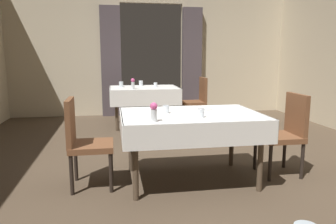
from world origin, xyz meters
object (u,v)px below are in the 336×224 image
object	(u,v)px
glass_mid_c	(201,113)
glass_far_c	(121,84)
plate_mid_d	(202,109)
glass_far_d	(156,85)
chair_far_right	(197,99)
glass_far_b	(141,83)
glass_mid_b	(166,109)
flower_vase_mid	(154,111)
flower_vase_far	(133,83)
dining_table_mid	(191,121)
chair_mid_right	(286,130)
dining_table_far	(144,92)
chair_mid_left	(83,139)

from	to	relation	value
glass_mid_c	glass_far_c	xyz separation A→B (m)	(-0.69, 3.28, 0.01)
plate_mid_d	glass_far_d	distance (m)	2.68
chair_far_right	glass_far_b	distance (m)	1.18
plate_mid_d	glass_mid_b	bearing A→B (deg)	-159.35
flower_vase_mid	flower_vase_far	bearing A→B (deg)	90.15
dining_table_mid	flower_vase_far	size ratio (longest dim) A/B	7.55
chair_mid_right	plate_mid_d	distance (m)	0.99
dining_table_mid	glass_mid_b	size ratio (longest dim) A/B	17.40
glass_far_d	glass_mid_b	bearing A→B (deg)	-95.26
chair_far_right	glass_far_d	bearing A→B (deg)	176.37
dining_table_far	glass_far_c	xyz separation A→B (m)	(-0.43, 0.13, 0.15)
chair_mid_left	chair_mid_right	bearing A→B (deg)	0.19
dining_table_far	glass_far_c	size ratio (longest dim) A/B	12.19
plate_mid_d	glass_far_c	distance (m)	2.94
flower_vase_far	glass_far_b	distance (m)	0.69
chair_mid_right	glass_far_d	xyz separation A→B (m)	(-1.12, 2.85, 0.28)
chair_far_right	flower_vase_far	bearing A→B (deg)	-169.28
flower_vase_mid	glass_far_c	world-z (taller)	flower_vase_mid
chair_mid_right	glass_mid_c	world-z (taller)	chair_mid_right
flower_vase_mid	chair_mid_right	bearing A→B (deg)	14.32
flower_vase_mid	flower_vase_far	size ratio (longest dim) A/B	0.92
dining_table_far	plate_mid_d	bearing A→B (deg)	-81.60
chair_far_right	flower_vase_mid	world-z (taller)	same
plate_mid_d	flower_vase_far	xyz separation A→B (m)	(-0.63, 2.38, 0.10)
dining_table_far	glass_far_b	size ratio (longest dim) A/B	12.51
chair_far_right	flower_vase_far	size ratio (longest dim) A/B	4.75
chair_mid_right	glass_far_b	bearing A→B (deg)	113.11
flower_vase_mid	glass_mid_b	distance (m)	0.46
chair_mid_right	plate_mid_d	size ratio (longest dim) A/B	4.04
dining_table_mid	glass_far_b	world-z (taller)	glass_far_b
plate_mid_d	flower_vase_far	world-z (taller)	flower_vase_far
chair_far_right	glass_far_c	xyz separation A→B (m)	(-1.47, 0.20, 0.29)
chair_mid_left	plate_mid_d	distance (m)	1.34
dining_table_mid	chair_far_right	world-z (taller)	chair_far_right
dining_table_mid	flower_vase_far	distance (m)	2.63
chair_mid_right	glass_mid_c	distance (m)	1.15
plate_mid_d	glass_far_b	size ratio (longest dim) A/B	2.21
chair_far_right	glass_mid_b	size ratio (longest dim) A/B	10.94
chair_mid_right	plate_mid_d	world-z (taller)	chair_mid_right
glass_far_d	chair_far_right	bearing A→B (deg)	-3.63
chair_mid_right	chair_far_right	xyz separation A→B (m)	(-0.31, 2.80, 0.00)
dining_table_mid	chair_mid_left	world-z (taller)	chair_mid_left
chair_far_right	glass_far_d	distance (m)	0.86
glass_mid_c	chair_far_right	bearing A→B (deg)	75.89
flower_vase_far	glass_mid_c	bearing A→B (deg)	-80.08
plate_mid_d	chair_mid_left	bearing A→B (deg)	-171.71
dining_table_far	glass_far_b	distance (m)	0.37
glass_far_c	glass_far_d	xyz separation A→B (m)	(0.65, -0.15, -0.01)
dining_table_far	plate_mid_d	world-z (taller)	plate_mid_d
glass_far_b	dining_table_mid	bearing A→B (deg)	-85.61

